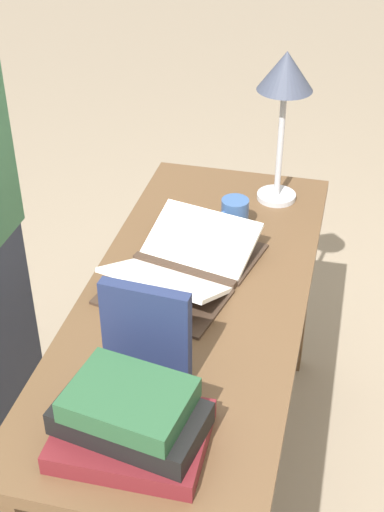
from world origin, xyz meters
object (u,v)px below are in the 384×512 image
(book_stack_tall, at_px, (131,421))
(book_standing_upright, at_px, (146,334))
(open_book, at_px, (184,265))
(reading_lamp, at_px, (285,84))
(coffee_mug, at_px, (234,215))

(book_stack_tall, bearing_deg, book_standing_upright, -173.07)
(book_stack_tall, xyz_separation_m, book_standing_upright, (-0.18, -0.02, 0.06))
(open_book, xyz_separation_m, book_standing_upright, (0.38, 0.02, 0.09))
(book_stack_tall, relative_size, book_standing_upright, 1.28)
(book_standing_upright, distance_m, reading_lamp, 0.88)
(open_book, relative_size, book_standing_upright, 2.05)
(book_stack_tall, bearing_deg, reading_lamp, 172.28)
(open_book, relative_size, coffee_mug, 5.05)
(reading_lamp, distance_m, coffee_mug, 0.39)
(open_book, xyz_separation_m, book_stack_tall, (0.57, 0.04, 0.04))
(open_book, height_order, book_standing_upright, book_standing_upright)
(reading_lamp, bearing_deg, open_book, -21.62)
(book_standing_upright, height_order, coffee_mug, book_standing_upright)
(coffee_mug, bearing_deg, open_book, -19.40)
(book_standing_upright, bearing_deg, book_stack_tall, 10.93)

